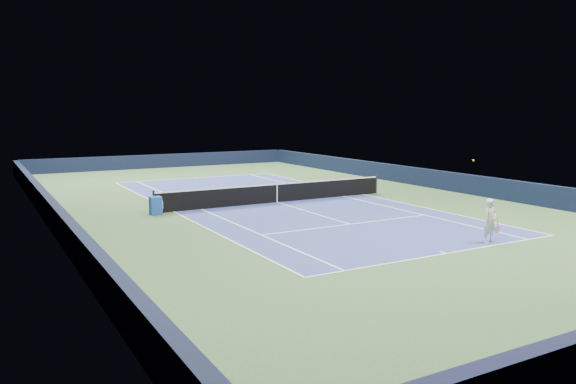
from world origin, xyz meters
TOP-DOWN VIEW (x-y plane):
  - ground at (0.00, 0.00)m, footprint 40.00×40.00m
  - wall_far at (0.00, 19.82)m, footprint 22.00×0.35m
  - wall_right at (10.82, 0.00)m, footprint 0.35×40.00m
  - wall_left at (-10.82, 0.00)m, footprint 0.35×40.00m
  - court_surface at (0.00, 0.00)m, footprint 10.97×23.77m
  - baseline_far at (0.00, 11.88)m, footprint 10.97×0.08m
  - baseline_near at (0.00, -11.88)m, footprint 10.97×0.08m
  - sideline_doubles_right at (5.49, 0.00)m, footprint 0.08×23.77m
  - sideline_doubles_left at (-5.49, 0.00)m, footprint 0.08×23.77m
  - sideline_singles_right at (4.12, 0.00)m, footprint 0.08×23.77m
  - sideline_singles_left at (-4.12, 0.00)m, footprint 0.08×23.77m
  - service_line_far at (0.00, 6.40)m, footprint 8.23×0.08m
  - service_line_near at (0.00, -6.40)m, footprint 8.23×0.08m
  - center_service_line at (0.00, 0.00)m, footprint 0.08×12.80m
  - center_mark_far at (0.00, 11.73)m, footprint 0.08×0.30m
  - center_mark_near at (0.00, -11.73)m, footprint 0.08×0.30m
  - tennis_net at (0.00, 0.00)m, footprint 12.90×0.10m
  - sponsor_cube at (-6.40, -0.27)m, footprint 0.56×0.46m
  - tennis_player at (2.47, -11.49)m, footprint 0.76×1.25m

SIDE VIEW (x-z plane):
  - ground at x=0.00m, z-range 0.00..0.00m
  - court_surface at x=0.00m, z-range 0.00..0.01m
  - baseline_far at x=0.00m, z-range 0.01..0.01m
  - baseline_near at x=0.00m, z-range 0.01..0.01m
  - sideline_doubles_right at x=5.49m, z-range 0.01..0.01m
  - sideline_doubles_left at x=-5.49m, z-range 0.01..0.01m
  - sideline_singles_right at x=4.12m, z-range 0.01..0.01m
  - sideline_singles_left at x=-4.12m, z-range 0.01..0.01m
  - service_line_far at x=0.00m, z-range 0.01..0.01m
  - service_line_near at x=0.00m, z-range 0.01..0.01m
  - center_service_line at x=0.00m, z-range 0.01..0.01m
  - center_mark_far at x=0.00m, z-range 0.01..0.01m
  - center_mark_near at x=0.00m, z-range 0.01..0.01m
  - sponsor_cube at x=-6.40m, z-range 0.00..0.83m
  - tennis_net at x=0.00m, z-range -0.03..1.04m
  - wall_far at x=0.00m, z-range 0.00..1.10m
  - wall_right at x=10.82m, z-range 0.00..1.10m
  - wall_left at x=-10.82m, z-range 0.00..1.10m
  - tennis_player at x=2.47m, z-range -0.66..2.25m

